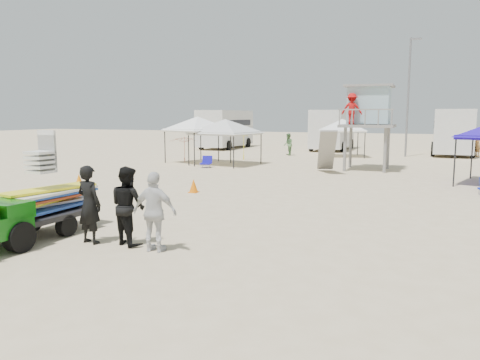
% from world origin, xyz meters
% --- Properties ---
extents(ground, '(140.00, 140.00, 0.00)m').
position_xyz_m(ground, '(0.00, 0.00, 0.00)').
color(ground, beige).
rests_on(ground, ground).
extents(surf_trailer, '(1.43, 2.51, 2.18)m').
position_xyz_m(surf_trailer, '(-3.76, 1.20, 0.89)').
color(surf_trailer, black).
rests_on(surf_trailer, ground).
extents(man_left, '(0.69, 0.50, 1.75)m').
position_xyz_m(man_left, '(-2.25, 0.90, 0.87)').
color(man_left, black).
rests_on(man_left, ground).
extents(man_mid, '(1.03, 0.92, 1.74)m').
position_xyz_m(man_mid, '(-1.40, 1.15, 0.87)').
color(man_mid, black).
rests_on(man_mid, ground).
extents(man_right, '(1.01, 0.46, 1.69)m').
position_xyz_m(man_right, '(-0.55, 0.90, 0.84)').
color(man_right, silver).
rests_on(man_right, ground).
extents(lifeguard_tower, '(2.72, 2.72, 4.28)m').
position_xyz_m(lifeguard_tower, '(1.49, 17.85, 3.19)').
color(lifeguard_tower, gray).
rests_on(lifeguard_tower, ground).
extents(canopy_white_a, '(3.65, 3.65, 3.02)m').
position_xyz_m(canopy_white_a, '(-6.35, 17.41, 2.47)').
color(canopy_white_a, black).
rests_on(canopy_white_a, ground).
extents(canopy_white_b, '(3.86, 3.86, 3.17)m').
position_xyz_m(canopy_white_b, '(-8.27, 17.64, 2.62)').
color(canopy_white_b, black).
rests_on(canopy_white_b, ground).
extents(canopy_white_c, '(3.52, 3.52, 3.00)m').
position_xyz_m(canopy_white_c, '(-1.10, 25.30, 2.45)').
color(canopy_white_c, black).
rests_on(canopy_white_c, ground).
extents(umbrella_a, '(2.19, 2.21, 1.56)m').
position_xyz_m(umbrella_a, '(-9.43, 18.04, 0.78)').
color(umbrella_a, red).
rests_on(umbrella_a, ground).
extents(umbrella_b, '(2.33, 2.37, 1.94)m').
position_xyz_m(umbrella_b, '(-6.48, 20.52, 0.97)').
color(umbrella_b, yellow).
rests_on(umbrella_b, ground).
extents(cone_near, '(0.34, 0.34, 0.50)m').
position_xyz_m(cone_near, '(-3.38, 7.90, 0.25)').
color(cone_near, orange).
rests_on(cone_near, ground).
extents(cone_far, '(0.34, 0.34, 0.50)m').
position_xyz_m(cone_far, '(-8.38, 7.52, 0.25)').
color(cone_far, orange).
rests_on(cone_far, ground).
extents(beach_chair_a, '(0.65, 0.71, 0.64)m').
position_xyz_m(beach_chair_a, '(-6.70, 15.62, 0.31)').
color(beach_chair_a, '#150FAC').
rests_on(beach_chair_a, ground).
extents(rv_far_left, '(2.64, 6.80, 3.25)m').
position_xyz_m(rv_far_left, '(-12.00, 29.99, 1.80)').
color(rv_far_left, silver).
rests_on(rv_far_left, ground).
extents(rv_mid_left, '(2.65, 6.50, 3.25)m').
position_xyz_m(rv_mid_left, '(-3.00, 31.49, 1.80)').
color(rv_mid_left, silver).
rests_on(rv_mid_left, ground).
extents(rv_mid_right, '(2.64, 7.00, 3.25)m').
position_xyz_m(rv_mid_right, '(6.00, 29.99, 1.80)').
color(rv_mid_right, silver).
rests_on(rv_mid_right, ground).
extents(light_pole_left, '(0.14, 0.14, 8.00)m').
position_xyz_m(light_pole_left, '(3.00, 27.00, 4.00)').
color(light_pole_left, slate).
rests_on(light_pole_left, ground).
extents(distant_beachgoers, '(15.28, 17.11, 1.80)m').
position_xyz_m(distant_beachgoers, '(3.50, 21.72, 0.82)').
color(distant_beachgoers, '#BB8346').
rests_on(distant_beachgoers, ground).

